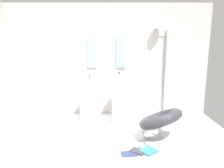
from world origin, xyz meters
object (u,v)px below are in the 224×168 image
magazine_teal (148,151)px  soap_bottle_white (118,76)px  pedestal_sink_right (121,100)px  soap_bottle_blue (89,78)px  pedestal_sink_left (90,100)px  shower_column (167,71)px  magazine_charcoal (137,151)px  soap_bottle_black (118,75)px  lounge_chair (159,121)px  magazine_navy (129,154)px  soap_bottle_clear (94,76)px  coffee_mug (141,146)px

magazine_teal → soap_bottle_white: 1.82m
pedestal_sink_right → soap_bottle_blue: bearing=-171.4°
pedestal_sink_left → soap_bottle_white: (0.63, 0.11, 0.52)m
pedestal_sink_left → shower_column: (1.78, 0.41, 0.60)m
magazine_charcoal → soap_bottle_black: 1.82m
shower_column → pedestal_sink_right: bearing=-159.6°
pedestal_sink_left → pedestal_sink_right: size_ratio=1.00×
magazine_charcoal → lounge_chair: bearing=78.9°
shower_column → magazine_teal: (-0.72, -1.78, -1.05)m
magazine_navy → magazine_charcoal: magazine_charcoal is taller
shower_column → soap_bottle_black: shower_column is taller
magazine_navy → soap_bottle_clear: size_ratio=1.56×
magazine_teal → soap_bottle_blue: 1.91m
shower_column → soap_bottle_clear: (-1.68, -0.38, -0.07)m
pedestal_sink_left → shower_column: bearing=12.9°
soap_bottle_black → magazine_teal: bearing=-74.2°
magazine_navy → soap_bottle_black: soap_bottle_black is taller
shower_column → magazine_navy: size_ratio=8.12×
lounge_chair → soap_bottle_white: size_ratio=8.70×
coffee_mug → soap_bottle_clear: bearing=124.1°
soap_bottle_blue → magazine_navy: bearing=-61.2°
magazine_charcoal → magazine_teal: size_ratio=0.96×
coffee_mug → soap_bottle_black: 1.72m
soap_bottle_clear → magazine_teal: bearing=-55.7°
magazine_navy → pedestal_sink_right: bearing=86.5°
shower_column → lounge_chair: 1.60m
magazine_navy → soap_bottle_white: (-0.12, 1.55, 0.98)m
shower_column → soap_bottle_blue: (-1.77, -0.51, -0.09)m
soap_bottle_clear → soap_bottle_white: 0.53m
magazine_charcoal → magazine_teal: 0.17m
magazine_charcoal → coffee_mug: 0.15m
soap_bottle_black → lounge_chair: bearing=-57.4°
shower_column → soap_bottle_white: shower_column is taller
magazine_navy → soap_bottle_white: 1.84m
lounge_chair → soap_bottle_black: 1.44m
shower_column → soap_bottle_black: (-1.15, -0.27, -0.08)m
pedestal_sink_right → soap_bottle_clear: soap_bottle_clear is taller
coffee_mug → soap_bottle_blue: (-0.96, 1.15, 0.94)m
shower_column → magazine_teal: 2.19m
pedestal_sink_left → soap_bottle_black: 0.83m
lounge_chair → soap_bottle_blue: bearing=147.4°
lounge_chair → magazine_charcoal: bearing=-135.4°
pedestal_sink_left → shower_column: 1.92m
pedestal_sink_right → soap_bottle_white: bearing=115.0°
shower_column → soap_bottle_blue: size_ratio=16.35×
magazine_charcoal → shower_column: bearing=97.7°
magazine_charcoal → pedestal_sink_right: bearing=132.7°
pedestal_sink_right → magazine_navy: (0.07, -1.44, -0.46)m
magazine_navy → soap_bottle_white: size_ratio=2.00×
lounge_chair → magazine_navy: bearing=-139.2°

